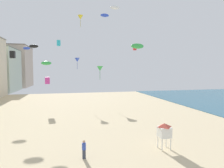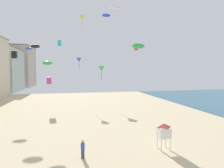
# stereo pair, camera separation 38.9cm
# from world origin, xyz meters

# --- Properties ---
(boardwalk_hotel_furthest) EXTENTS (14.33, 20.24, 19.29)m
(boardwalk_hotel_furthest) POSITION_xyz_m (-24.77, 92.66, 9.65)
(boardwalk_hotel_furthest) COLOR #C6B29E
(boardwalk_hotel_furthest) RESTS_ON ground
(kite_flyer) EXTENTS (0.34, 0.34, 1.64)m
(kite_flyer) POSITION_xyz_m (1.53, 8.49, 0.92)
(kite_flyer) COLOR #383D4C
(kite_flyer) RESTS_ON ground
(lifeguard_stand) EXTENTS (1.10, 1.10, 2.55)m
(lifeguard_stand) POSITION_xyz_m (9.34, 8.87, 1.84)
(lifeguard_stand) COLOR white
(lifeguard_stand) RESTS_ON ground
(kite_green_delta) EXTENTS (1.38, 1.38, 3.14)m
(kite_green_delta) POSITION_xyz_m (7.45, 36.05, 8.14)
(kite_green_delta) COLOR green
(kite_green_parafoil) EXTENTS (1.51, 0.42, 0.59)m
(kite_green_parafoil) POSITION_xyz_m (-2.96, 23.51, 8.82)
(kite_green_parafoil) COLOR green
(kite_red_box) EXTENTS (0.52, 0.52, 0.82)m
(kite_red_box) POSITION_xyz_m (12.63, 26.98, 11.93)
(kite_red_box) COLOR red
(kite_yellow_delta) EXTENTS (1.16, 1.16, 2.63)m
(kite_yellow_delta) POSITION_xyz_m (3.19, 36.69, 19.55)
(kite_yellow_delta) COLOR yellow
(kite_black_box) EXTENTS (0.76, 0.76, 1.20)m
(kite_black_box) POSITION_xyz_m (-8.82, 27.98, 10.38)
(kite_black_box) COLOR black
(kite_blue_delta) EXTENTS (1.19, 1.19, 2.71)m
(kite_blue_delta) POSITION_xyz_m (2.51, 39.45, 10.25)
(kite_blue_delta) COLOR blue
(kite_blue_parafoil) EXTENTS (1.86, 0.52, 0.72)m
(kite_blue_parafoil) POSITION_xyz_m (8.20, 33.95, 19.58)
(kite_blue_parafoil) COLOR blue
(kite_green_parafoil_2) EXTENTS (2.15, 0.60, 0.83)m
(kite_green_parafoil_2) POSITION_xyz_m (11.29, 21.94, 11.63)
(kite_green_parafoil_2) COLOR green
(kite_cyan_box) EXTENTS (0.53, 0.53, 0.83)m
(kite_cyan_box) POSITION_xyz_m (-1.00, 22.12, 11.76)
(kite_cyan_box) COLOR #2DB7CC
(kite_magenta_box) EXTENTS (0.87, 0.87, 1.36)m
(kite_magenta_box) POSITION_xyz_m (-3.78, 33.00, 5.69)
(kite_magenta_box) COLOR #DB3D9E
(kite_black_parafoil) EXTENTS (1.69, 0.47, 0.66)m
(kite_black_parafoil) POSITION_xyz_m (-6.07, 32.21, 12.38)
(kite_black_parafoil) COLOR black
(kite_white_parafoil) EXTENTS (1.52, 0.42, 0.59)m
(kite_white_parafoil) POSITION_xyz_m (7.60, 22.31, 17.58)
(kite_white_parafoil) COLOR white
(kite_blue_parafoil_2) EXTENTS (1.48, 0.41, 0.58)m
(kite_blue_parafoil_2) POSITION_xyz_m (-8.37, 37.51, 12.53)
(kite_blue_parafoil_2) COLOR blue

